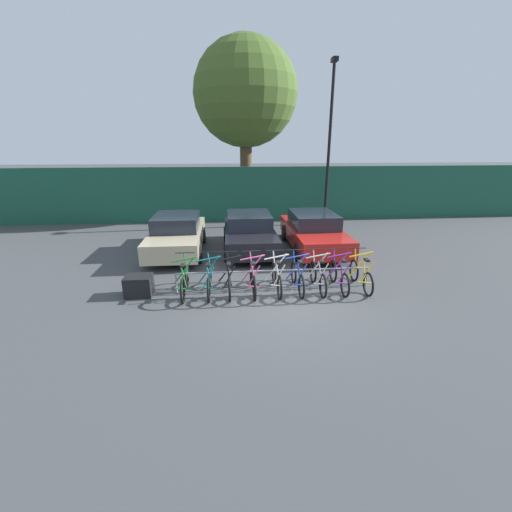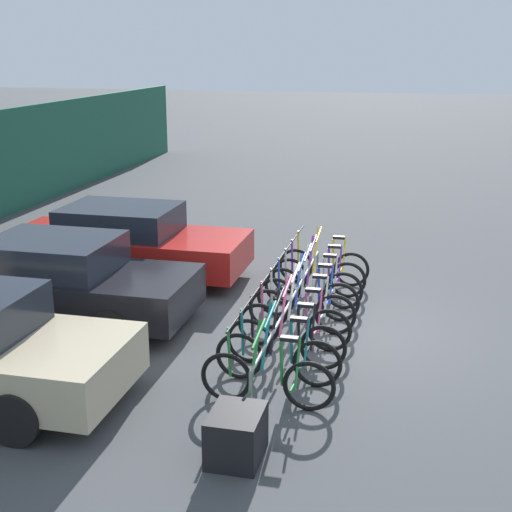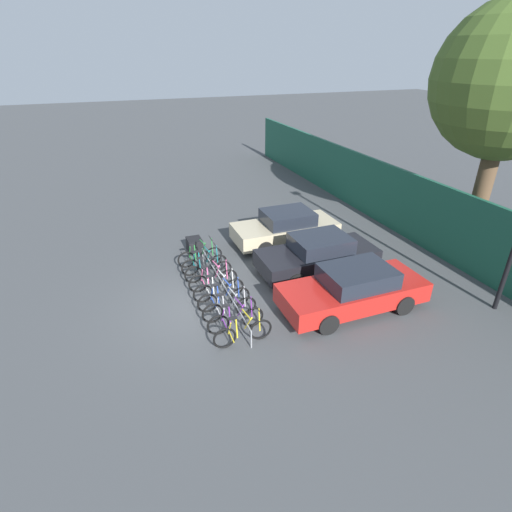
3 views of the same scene
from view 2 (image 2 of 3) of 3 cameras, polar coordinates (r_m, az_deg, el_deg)
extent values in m
plane|color=#424447|center=(11.33, 6.38, -6.01)|extent=(120.00, 120.00, 0.00)
cylinder|color=gray|center=(11.06, 2.88, -3.44)|extent=(5.35, 0.04, 0.04)
cylinder|color=gray|center=(8.77, -0.44, -10.94)|extent=(0.04, 0.04, 0.55)
cylinder|color=gray|center=(13.65, 4.94, -0.80)|extent=(0.04, 0.04, 0.55)
torus|color=black|center=(8.85, 4.27, -10.34)|extent=(0.06, 0.66, 0.66)
torus|color=black|center=(9.05, -2.40, -9.66)|extent=(0.06, 0.66, 0.66)
cylinder|color=#288438|center=(8.83, -0.10, -8.05)|extent=(0.60, 0.04, 0.76)
cylinder|color=#288438|center=(8.69, 0.24, -6.22)|extent=(0.68, 0.04, 0.16)
cylinder|color=#288438|center=(8.79, 2.05, -8.61)|extent=(0.14, 0.04, 0.63)
cylinder|color=#288438|center=(8.74, 3.35, -8.58)|extent=(0.32, 0.03, 0.58)
cylinder|color=#288438|center=(8.89, 2.98, -10.36)|extent=(0.40, 0.03, 0.08)
cylinder|color=#288438|center=(8.89, -2.16, -7.69)|extent=(0.12, 0.04, 0.69)
cylinder|color=black|center=(8.74, -1.92, -5.54)|extent=(0.52, 0.03, 0.03)
cube|color=black|center=(8.63, 2.68, -6.62)|extent=(0.10, 0.22, 0.05)
torus|color=black|center=(9.43, 4.92, -8.59)|extent=(0.06, 0.66, 0.66)
torus|color=black|center=(9.62, -1.33, -8.00)|extent=(0.06, 0.66, 0.66)
cylinder|color=#197A7F|center=(9.41, 0.83, -6.44)|extent=(0.60, 0.04, 0.76)
cylinder|color=#197A7F|center=(9.28, 1.16, -4.71)|extent=(0.68, 0.04, 0.16)
cylinder|color=#197A7F|center=(9.37, 2.85, -6.96)|extent=(0.14, 0.04, 0.63)
cylinder|color=#197A7F|center=(9.33, 4.07, -6.93)|extent=(0.32, 0.03, 0.58)
cylinder|color=#197A7F|center=(9.46, 3.71, -8.62)|extent=(0.40, 0.03, 0.08)
cylinder|color=#197A7F|center=(9.47, -1.10, -6.13)|extent=(0.12, 0.04, 0.69)
cylinder|color=black|center=(9.32, -0.86, -4.08)|extent=(0.52, 0.03, 0.03)
cube|color=black|center=(9.22, 3.45, -5.07)|extent=(0.10, 0.22, 0.05)
torus|color=black|center=(9.91, 5.39, -7.31)|extent=(0.06, 0.66, 0.66)
torus|color=black|center=(10.09, -0.56, -6.79)|extent=(0.06, 0.66, 0.66)
cylinder|color=black|center=(9.89, 1.51, -5.27)|extent=(0.60, 0.04, 0.76)
cylinder|color=black|center=(9.77, 1.82, -3.61)|extent=(0.68, 0.04, 0.16)
cylinder|color=black|center=(9.85, 3.43, -5.76)|extent=(0.14, 0.04, 0.63)
cylinder|color=black|center=(9.81, 4.58, -5.72)|extent=(0.32, 0.03, 0.58)
cylinder|color=black|center=(9.94, 4.24, -7.35)|extent=(0.40, 0.03, 0.08)
cylinder|color=black|center=(9.95, -0.33, -4.98)|extent=(0.12, 0.04, 0.69)
cylinder|color=black|center=(9.81, -0.10, -3.02)|extent=(0.52, 0.03, 0.03)
cube|color=black|center=(9.72, 4.00, -3.95)|extent=(0.10, 0.22, 0.05)
torus|color=black|center=(10.49, 5.89, -5.94)|extent=(0.06, 0.66, 0.66)
torus|color=black|center=(10.66, 0.27, -5.47)|extent=(0.06, 0.66, 0.66)
cylinder|color=#E55993|center=(10.47, 2.24, -4.01)|extent=(0.60, 0.04, 0.76)
cylinder|color=#E55993|center=(10.36, 2.54, -2.43)|extent=(0.68, 0.04, 0.16)
cylinder|color=#E55993|center=(10.44, 4.05, -4.47)|extent=(0.14, 0.04, 0.63)
cylinder|color=#E55993|center=(10.40, 5.14, -4.42)|extent=(0.32, 0.03, 0.58)
cylinder|color=#E55993|center=(10.52, 4.81, -5.98)|extent=(0.40, 0.03, 0.08)
cylinder|color=#E55993|center=(10.53, 0.50, -3.75)|extent=(0.12, 0.04, 0.69)
cylinder|color=black|center=(10.40, 0.73, -1.88)|extent=(0.52, 0.03, 0.03)
cube|color=black|center=(10.31, 4.59, -2.74)|extent=(0.10, 0.22, 0.05)
torus|color=black|center=(11.09, 6.35, -4.68)|extent=(0.06, 0.66, 0.66)
torus|color=black|center=(11.25, 1.03, -4.26)|extent=(0.06, 0.66, 0.66)
cylinder|color=silver|center=(11.08, 2.90, -2.86)|extent=(0.60, 0.04, 0.76)
cylinder|color=silver|center=(10.97, 3.19, -1.35)|extent=(0.68, 0.04, 0.16)
cylinder|color=silver|center=(11.05, 4.61, -3.28)|extent=(0.14, 0.04, 0.63)
cylinder|color=silver|center=(11.01, 5.64, -3.24)|extent=(0.32, 0.03, 0.58)
cylinder|color=silver|center=(11.12, 5.33, -4.72)|extent=(0.40, 0.03, 0.08)
cylinder|color=silver|center=(11.13, 1.25, -2.61)|extent=(0.12, 0.04, 0.69)
cylinder|color=black|center=(11.01, 1.48, -0.83)|extent=(0.52, 0.03, 0.03)
cube|color=black|center=(10.92, 5.13, -1.64)|extent=(0.10, 0.22, 0.05)
torus|color=black|center=(11.63, 6.71, -3.68)|extent=(0.06, 0.66, 0.66)
torus|color=black|center=(11.78, 1.63, -3.29)|extent=(0.06, 0.66, 0.66)
cylinder|color=#284CB7|center=(11.61, 3.42, -1.94)|extent=(0.60, 0.04, 0.76)
cylinder|color=#284CB7|center=(11.51, 3.71, -0.50)|extent=(0.68, 0.04, 0.16)
cylinder|color=#284CB7|center=(11.58, 5.05, -2.34)|extent=(0.14, 0.04, 0.63)
cylinder|color=#284CB7|center=(11.55, 6.04, -2.30)|extent=(0.32, 0.03, 0.58)
cylinder|color=#284CB7|center=(11.66, 5.74, -3.72)|extent=(0.40, 0.03, 0.08)
cylinder|color=#284CB7|center=(11.66, 1.85, -1.71)|extent=(0.12, 0.04, 0.69)
cylinder|color=black|center=(11.55, 2.07, -0.01)|extent=(0.52, 0.03, 0.03)
cube|color=black|center=(11.47, 5.55, -0.77)|extent=(0.10, 0.22, 0.05)
torus|color=black|center=(12.17, 7.04, -2.77)|extent=(0.06, 0.66, 0.66)
torus|color=black|center=(12.31, 2.18, -2.41)|extent=(0.06, 0.66, 0.66)
cylinder|color=#B7B7BC|center=(12.15, 3.90, -1.11)|extent=(0.60, 0.04, 0.76)
cylinder|color=#B7B7BC|center=(12.05, 4.17, 0.28)|extent=(0.68, 0.04, 0.16)
cylinder|color=#B7B7BC|center=(12.12, 5.46, -1.49)|extent=(0.14, 0.04, 0.63)
cylinder|color=#B7B7BC|center=(12.09, 6.40, -1.44)|extent=(0.32, 0.03, 0.58)
cylinder|color=#B7B7BC|center=(12.19, 6.11, -2.81)|extent=(0.40, 0.03, 0.08)
cylinder|color=#B7B7BC|center=(12.20, 2.39, -0.89)|extent=(0.12, 0.04, 0.69)
cylinder|color=black|center=(12.09, 2.61, 0.74)|extent=(0.52, 0.03, 0.03)
cube|color=black|center=(12.01, 5.94, 0.02)|extent=(0.10, 0.22, 0.05)
torus|color=black|center=(12.72, 7.35, -1.91)|extent=(0.06, 0.66, 0.66)
torus|color=black|center=(12.87, 2.70, -1.58)|extent=(0.06, 0.66, 0.66)
cylinder|color=#752D99|center=(12.71, 4.35, -0.33)|extent=(0.60, 0.04, 0.76)
cylinder|color=#752D99|center=(12.62, 4.61, 1.01)|extent=(0.68, 0.04, 0.16)
cylinder|color=#752D99|center=(12.68, 5.84, -0.69)|extent=(0.14, 0.04, 0.63)
cylinder|color=#752D99|center=(12.65, 6.74, -0.64)|extent=(0.32, 0.03, 0.58)
cylinder|color=#752D99|center=(12.75, 6.46, -1.95)|extent=(0.40, 0.03, 0.08)
cylinder|color=#752D99|center=(12.76, 2.91, -0.12)|extent=(0.12, 0.04, 0.69)
cylinder|color=black|center=(12.65, 3.12, 1.45)|extent=(0.52, 0.03, 0.03)
cube|color=black|center=(12.58, 6.30, 0.76)|extent=(0.10, 0.22, 0.05)
torus|color=black|center=(13.32, 7.65, -1.08)|extent=(0.06, 0.66, 0.66)
torus|color=black|center=(13.45, 3.20, -0.77)|extent=(0.06, 0.66, 0.66)
cylinder|color=yellow|center=(13.31, 4.78, 0.44)|extent=(0.60, 0.04, 0.76)
cylinder|color=yellow|center=(13.22, 5.04, 1.71)|extent=(0.68, 0.04, 0.16)
cylinder|color=yellow|center=(13.28, 6.21, 0.09)|extent=(0.14, 0.04, 0.63)
cylinder|color=yellow|center=(13.25, 7.07, 0.14)|extent=(0.32, 0.03, 0.58)
cylinder|color=yellow|center=(13.35, 6.80, -1.12)|extent=(0.40, 0.03, 0.08)
cylinder|color=yellow|center=(13.35, 3.41, 0.63)|extent=(0.12, 0.04, 0.69)
cylinder|color=black|center=(13.25, 3.61, 2.14)|extent=(0.52, 0.03, 0.03)
cube|color=black|center=(13.18, 6.65, 1.48)|extent=(0.10, 0.22, 0.05)
cylinder|color=black|center=(8.58, -18.69, -12.21)|extent=(0.20, 0.64, 0.64)
cylinder|color=black|center=(9.90, -13.51, -7.80)|extent=(0.20, 0.64, 0.64)
cube|color=black|center=(11.88, -15.29, -2.52)|extent=(1.80, 4.30, 0.62)
cube|color=#1E232D|center=(11.76, -15.96, 0.15)|extent=(1.58, 1.98, 0.52)
cylinder|color=black|center=(13.26, -18.22, -1.91)|extent=(0.20, 0.64, 0.64)
cylinder|color=black|center=(10.71, -11.45, -5.77)|extent=(0.20, 0.64, 0.64)
cylinder|color=black|center=(12.17, -8.13, -2.85)|extent=(0.20, 0.64, 0.64)
cube|color=red|center=(13.92, -10.22, 0.59)|extent=(1.80, 4.58, 0.62)
cube|color=#1E232D|center=(13.82, -10.77, 2.89)|extent=(1.58, 2.11, 0.52)
cylinder|color=black|center=(13.84, -16.62, -1.00)|extent=(0.20, 0.64, 0.64)
cylinder|color=black|center=(15.28, -13.48, 0.86)|extent=(0.20, 0.64, 0.64)
cylinder|color=black|center=(12.75, -6.20, -1.87)|extent=(0.20, 0.64, 0.64)
cylinder|color=black|center=(14.30, -3.93, 0.22)|extent=(0.20, 0.64, 0.64)
cube|color=black|center=(7.93, -1.59, -14.14)|extent=(0.70, 0.56, 0.55)
camera|label=1|loc=(11.27, 51.54, 8.30)|focal=24.00mm
camera|label=3|loc=(21.15, 17.73, 23.79)|focal=28.00mm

